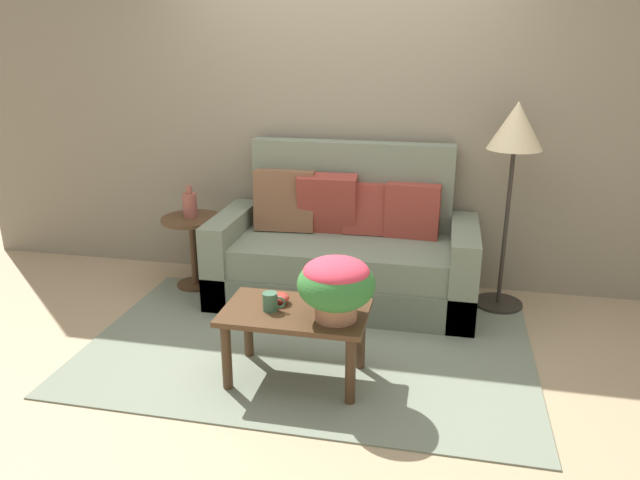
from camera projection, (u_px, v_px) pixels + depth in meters
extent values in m
plane|color=tan|center=(311.00, 341.00, 3.91)|extent=(14.00, 14.00, 0.00)
cube|color=gray|center=(345.00, 104.00, 4.56)|extent=(6.40, 0.12, 2.79)
cube|color=gray|center=(308.00, 347.00, 3.83)|extent=(2.79, 1.78, 0.01)
cube|color=#626B59|center=(343.00, 284.00, 4.47)|extent=(1.91, 0.85, 0.26)
cube|color=slate|center=(342.00, 255.00, 4.37)|extent=(1.53, 0.77, 0.21)
cube|color=slate|center=(351.00, 200.00, 4.61)|extent=(1.53, 0.15, 0.90)
cube|color=slate|center=(232.00, 253.00, 4.58)|extent=(0.19, 0.85, 0.63)
cube|color=slate|center=(462.00, 270.00, 4.24)|extent=(0.19, 0.85, 0.63)
cube|color=brown|center=(285.00, 200.00, 4.55)|extent=(0.47, 0.24, 0.47)
cube|color=#93382D|center=(369.00, 209.00, 4.46)|extent=(0.38, 0.17, 0.39)
cube|color=#93382D|center=(412.00, 211.00, 4.38)|extent=(0.40, 0.18, 0.40)
cube|color=#93382D|center=(328.00, 204.00, 4.49)|extent=(0.44, 0.24, 0.46)
cylinder|color=#442D1B|center=(227.00, 357.00, 3.31)|extent=(0.06, 0.06, 0.41)
cylinder|color=#442D1B|center=(350.00, 371.00, 3.18)|extent=(0.06, 0.06, 0.41)
cylinder|color=#442D1B|center=(248.00, 327.00, 3.66)|extent=(0.06, 0.06, 0.41)
cylinder|color=#442D1B|center=(361.00, 338.00, 3.52)|extent=(0.06, 0.06, 0.41)
cube|color=#4C331E|center=(295.00, 312.00, 3.35)|extent=(0.81, 0.49, 0.03)
cylinder|color=#4C331E|center=(196.00, 284.00, 4.77)|extent=(0.30, 0.30, 0.03)
cylinder|color=#4C331E|center=(194.00, 253.00, 4.68)|extent=(0.06, 0.06, 0.51)
cylinder|color=#4C331E|center=(192.00, 219.00, 4.60)|extent=(0.46, 0.46, 0.03)
cylinder|color=#2D2823|center=(498.00, 304.00, 4.42)|extent=(0.35, 0.35, 0.03)
cylinder|color=#2D2823|center=(506.00, 229.00, 4.23)|extent=(0.03, 0.03, 1.13)
cone|color=beige|center=(516.00, 125.00, 4.00)|extent=(0.37, 0.37, 0.32)
cylinder|color=#A36B4C|center=(336.00, 309.00, 3.23)|extent=(0.23, 0.23, 0.11)
ellipsoid|color=#337533|center=(336.00, 284.00, 3.18)|extent=(0.42, 0.42, 0.27)
ellipsoid|color=#DB384C|center=(336.00, 272.00, 3.16)|extent=(0.36, 0.36, 0.15)
cylinder|color=#3D664C|center=(270.00, 302.00, 3.33)|extent=(0.08, 0.08, 0.10)
torus|color=#3D664C|center=(279.00, 302.00, 3.31)|extent=(0.07, 0.01, 0.07)
cylinder|color=#B2382D|center=(280.00, 302.00, 3.42)|extent=(0.05, 0.05, 0.02)
ellipsoid|color=#B2382D|center=(280.00, 298.00, 3.42)|extent=(0.11, 0.11, 0.05)
cylinder|color=#934C42|center=(190.00, 205.00, 4.58)|extent=(0.11, 0.11, 0.18)
cylinder|color=#934C42|center=(189.00, 190.00, 4.54)|extent=(0.05, 0.05, 0.06)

